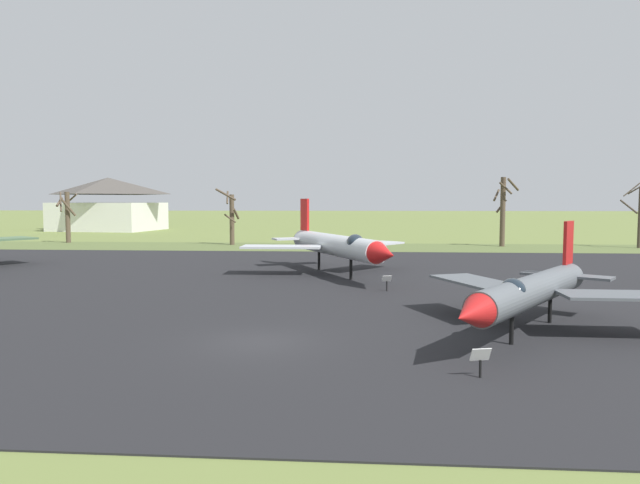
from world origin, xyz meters
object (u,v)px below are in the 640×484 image
(info_placard_rear_center, at_px, (387,281))
(info_placard_rear_left, at_px, (480,359))
(jet_fighter_rear_center, at_px, (337,245))
(jet_fighter_rear_left, at_px, (531,290))
(visitor_building, at_px, (109,204))

(info_placard_rear_center, xyz_separation_m, info_placard_rear_left, (2.05, -16.25, -0.01))
(jet_fighter_rear_center, xyz_separation_m, info_placard_rear_center, (3.27, -6.91, -1.63))
(jet_fighter_rear_left, bearing_deg, jet_fighter_rear_center, 116.21)
(info_placard_rear_center, bearing_deg, visitor_building, 125.30)
(info_placard_rear_left, height_order, visitor_building, visitor_building)
(info_placard_rear_center, relative_size, jet_fighter_rear_left, 0.08)
(jet_fighter_rear_center, bearing_deg, info_placard_rear_left, -77.06)
(jet_fighter_rear_center, xyz_separation_m, visitor_building, (-44.85, 61.07, 2.56))
(jet_fighter_rear_center, distance_m, info_placard_rear_left, 23.82)
(jet_fighter_rear_left, bearing_deg, info_placard_rear_left, -118.48)
(jet_fighter_rear_left, distance_m, visitor_building, 94.85)
(jet_fighter_rear_left, distance_m, info_placard_rear_left, 6.79)
(jet_fighter_rear_center, relative_size, jet_fighter_rear_left, 1.31)
(jet_fighter_rear_center, relative_size, info_placard_rear_left, 15.99)
(jet_fighter_rear_left, relative_size, visitor_building, 0.60)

